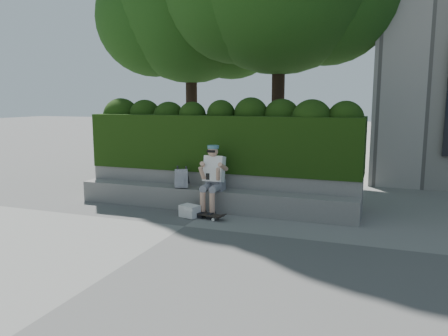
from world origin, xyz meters
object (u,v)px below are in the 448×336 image
at_px(backpack_plaid, 181,179).
at_px(person, 213,176).
at_px(skateboard, 203,214).
at_px(backpack_ground, 190,211).

bearing_deg(backpack_plaid, person, -32.67).
bearing_deg(skateboard, backpack_ground, -160.71).
bearing_deg(backpack_ground, skateboard, 24.03).
relative_size(backpack_plaid, backpack_ground, 1.08).
height_order(person, backpack_ground, person).
height_order(person, skateboard, person).
xyz_separation_m(skateboard, backpack_ground, (-0.28, -0.03, 0.04)).
relative_size(person, skateboard, 1.57).
height_order(skateboard, backpack_plaid, backpack_plaid).
bearing_deg(backpack_ground, backpack_plaid, 146.56).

